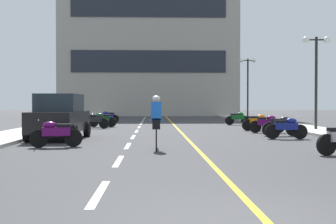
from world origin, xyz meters
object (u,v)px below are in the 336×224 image
(street_lamp_far, at_px, (248,75))
(motorcycle_8, at_px, (95,120))
(cyclist_rider, at_px, (156,121))
(motorcycle_6, at_px, (267,123))
(motorcycle_11, at_px, (108,117))
(motorcycle_7, at_px, (258,122))
(motorcycle_4, at_px, (286,127))
(parked_car_near, at_px, (60,117))
(motorcycle_9, at_px, (102,119))
(motorcycle_3, at_px, (56,133))
(motorcycle_5, at_px, (281,125))
(street_lamp_mid, at_px, (316,61))
(motorcycle_10, at_px, (238,118))

(street_lamp_far, distance_m, motorcycle_8, 18.06)
(cyclist_rider, bearing_deg, motorcycle_6, 54.62)
(motorcycle_11, bearing_deg, motorcycle_7, -47.51)
(motorcycle_4, height_order, cyclist_rider, cyclist_rider)
(parked_car_near, distance_m, motorcycle_9, 9.21)
(motorcycle_8, bearing_deg, cyclist_rider, -73.77)
(street_lamp_far, height_order, motorcycle_3, street_lamp_far)
(parked_car_near, xyz_separation_m, motorcycle_5, (9.41, 1.44, -0.44))
(street_lamp_mid, height_order, motorcycle_6, street_lamp_mid)
(motorcycle_8, distance_m, cyclist_rider, 12.40)
(motorcycle_9, bearing_deg, motorcycle_4, -48.01)
(motorcycle_10, xyz_separation_m, motorcycle_11, (-9.03, 3.48, 0.00))
(motorcycle_8, xyz_separation_m, motorcycle_10, (9.03, 3.92, 0.00))
(motorcycle_4, height_order, motorcycle_5, same)
(motorcycle_3, distance_m, motorcycle_7, 12.36)
(street_lamp_far, xyz_separation_m, motorcycle_6, (-2.78, -17.55, -3.50))
(street_lamp_mid, relative_size, motorcycle_7, 2.82)
(motorcycle_3, relative_size, motorcycle_4, 0.98)
(motorcycle_5, relative_size, motorcycle_6, 1.01)
(motorcycle_6, height_order, cyclist_rider, cyclist_rider)
(parked_car_near, height_order, cyclist_rider, parked_car_near)
(motorcycle_3, distance_m, motorcycle_5, 10.07)
(motorcycle_7, bearing_deg, motorcycle_10, 88.91)
(motorcycle_3, bearing_deg, motorcycle_6, 38.10)
(motorcycle_8, bearing_deg, parked_car_near, -92.94)
(motorcycle_4, relative_size, motorcycle_7, 1.00)
(street_lamp_mid, relative_size, street_lamp_far, 0.91)
(parked_car_near, bearing_deg, motorcycle_8, 87.06)
(motorcycle_8, bearing_deg, motorcycle_6, -25.40)
(motorcycle_8, relative_size, motorcycle_11, 1.00)
(motorcycle_10, relative_size, motorcycle_11, 1.02)
(motorcycle_5, xyz_separation_m, cyclist_rider, (-5.55, -5.65, 0.41))
(motorcycle_4, bearing_deg, motorcycle_7, 88.37)
(parked_car_near, relative_size, motorcycle_5, 2.50)
(motorcycle_3, height_order, motorcycle_5, same)
(motorcycle_5, height_order, motorcycle_10, same)
(motorcycle_6, bearing_deg, motorcycle_7, 90.17)
(street_lamp_far, bearing_deg, motorcycle_3, -115.26)
(street_lamp_far, bearing_deg, motorcycle_8, -131.29)
(street_lamp_far, bearing_deg, street_lamp_mid, -89.55)
(parked_car_near, height_order, motorcycle_10, parked_car_near)
(parked_car_near, xyz_separation_m, motorcycle_7, (9.30, 5.36, -0.44))
(street_lamp_far, xyz_separation_m, motorcycle_3, (-11.51, -24.39, -3.50))
(motorcycle_5, bearing_deg, motorcycle_7, 91.56)
(street_lamp_mid, distance_m, motorcycle_3, 14.60)
(street_lamp_far, distance_m, cyclist_rider, 26.70)
(motorcycle_9, bearing_deg, motorcycle_7, -23.77)
(motorcycle_4, height_order, motorcycle_6, same)
(parked_car_near, height_order, motorcycle_6, parked_car_near)
(motorcycle_3, height_order, motorcycle_7, same)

